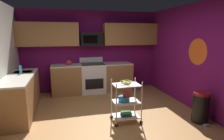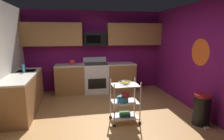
{
  "view_description": "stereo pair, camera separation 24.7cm",
  "coord_description": "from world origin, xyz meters",
  "px_view_note": "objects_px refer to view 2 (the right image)",
  "views": [
    {
      "loc": [
        -0.89,
        -3.73,
        1.88
      ],
      "look_at": [
        0.18,
        0.36,
        1.05
      ],
      "focal_mm": 29.96,
      "sensor_mm": 36.0,
      "label": 1
    },
    {
      "loc": [
        -0.64,
        -3.78,
        1.88
      ],
      "look_at": [
        0.18,
        0.36,
        1.05
      ],
      "focal_mm": 29.96,
      "sensor_mm": 36.0,
      "label": 2
    }
  ],
  "objects_px": {
    "rolling_cart": "(125,102)",
    "kettle": "(72,62)",
    "dish_soap_bottle": "(24,69)",
    "fruit_bowl": "(125,82)",
    "book_stack": "(125,114)",
    "microwave": "(95,39)",
    "mixing_bowl_small": "(126,95)",
    "trash_can": "(202,109)",
    "oven_range": "(96,77)",
    "mixing_bowl_large": "(123,99)"
  },
  "relations": [
    {
      "from": "rolling_cart",
      "to": "fruit_bowl",
      "type": "xyz_separation_m",
      "value": [
        -0.0,
        0.0,
        0.42
      ]
    },
    {
      "from": "microwave",
      "to": "oven_range",
      "type": "bearing_deg",
      "value": -89.74
    },
    {
      "from": "rolling_cart",
      "to": "fruit_bowl",
      "type": "bearing_deg",
      "value": 180.0
    },
    {
      "from": "mixing_bowl_small",
      "to": "oven_range",
      "type": "bearing_deg",
      "value": 99.28
    },
    {
      "from": "rolling_cart",
      "to": "dish_soap_bottle",
      "type": "relative_size",
      "value": 4.57
    },
    {
      "from": "rolling_cart",
      "to": "kettle",
      "type": "distance_m",
      "value": 2.56
    },
    {
      "from": "microwave",
      "to": "book_stack",
      "type": "bearing_deg",
      "value": -81.17
    },
    {
      "from": "fruit_bowl",
      "to": "mixing_bowl_small",
      "type": "xyz_separation_m",
      "value": [
        0.01,
        -0.02,
        -0.26
      ]
    },
    {
      "from": "microwave",
      "to": "mixing_bowl_small",
      "type": "distance_m",
      "value": 2.64
    },
    {
      "from": "rolling_cart",
      "to": "mixing_bowl_small",
      "type": "relative_size",
      "value": 5.03
    },
    {
      "from": "fruit_bowl",
      "to": "mixing_bowl_small",
      "type": "bearing_deg",
      "value": -74.59
    },
    {
      "from": "fruit_bowl",
      "to": "mixing_bowl_large",
      "type": "bearing_deg",
      "value": -180.0
    },
    {
      "from": "oven_range",
      "to": "dish_soap_bottle",
      "type": "height_order",
      "value": "dish_soap_bottle"
    },
    {
      "from": "kettle",
      "to": "dish_soap_bottle",
      "type": "xyz_separation_m",
      "value": [
        -1.17,
        -1.0,
        0.02
      ]
    },
    {
      "from": "rolling_cart",
      "to": "dish_soap_bottle",
      "type": "xyz_separation_m",
      "value": [
        -2.26,
        1.25,
        0.57
      ]
    },
    {
      "from": "dish_soap_bottle",
      "to": "fruit_bowl",
      "type": "bearing_deg",
      "value": -28.91
    },
    {
      "from": "microwave",
      "to": "mixing_bowl_large",
      "type": "xyz_separation_m",
      "value": [
        0.32,
        -2.36,
        -1.18
      ]
    },
    {
      "from": "trash_can",
      "to": "rolling_cart",
      "type": "bearing_deg",
      "value": 164.77
    },
    {
      "from": "book_stack",
      "to": "microwave",
      "type": "bearing_deg",
      "value": 98.83
    },
    {
      "from": "microwave",
      "to": "fruit_bowl",
      "type": "xyz_separation_m",
      "value": [
        0.37,
        -2.36,
        -0.82
      ]
    },
    {
      "from": "kettle",
      "to": "trash_can",
      "type": "bearing_deg",
      "value": -45.39
    },
    {
      "from": "dish_soap_bottle",
      "to": "mixing_bowl_large",
      "type": "bearing_deg",
      "value": -29.44
    },
    {
      "from": "oven_range",
      "to": "kettle",
      "type": "bearing_deg",
      "value": -179.7
    },
    {
      "from": "rolling_cart",
      "to": "kettle",
      "type": "height_order",
      "value": "kettle"
    },
    {
      "from": "dish_soap_bottle",
      "to": "mixing_bowl_small",
      "type": "bearing_deg",
      "value": -29.25
    },
    {
      "from": "book_stack",
      "to": "rolling_cart",
      "type": "bearing_deg",
      "value": 153.43
    },
    {
      "from": "oven_range",
      "to": "book_stack",
      "type": "distance_m",
      "value": 2.3
    },
    {
      "from": "mixing_bowl_small",
      "to": "kettle",
      "type": "bearing_deg",
      "value": 115.83
    },
    {
      "from": "rolling_cart",
      "to": "fruit_bowl",
      "type": "distance_m",
      "value": 0.42
    },
    {
      "from": "microwave",
      "to": "fruit_bowl",
      "type": "relative_size",
      "value": 2.57
    },
    {
      "from": "microwave",
      "to": "rolling_cart",
      "type": "distance_m",
      "value": 2.69
    },
    {
      "from": "mixing_bowl_large",
      "to": "kettle",
      "type": "xyz_separation_m",
      "value": [
        -1.04,
        2.25,
        0.48
      ]
    },
    {
      "from": "microwave",
      "to": "rolling_cart",
      "type": "relative_size",
      "value": 0.77
    },
    {
      "from": "mixing_bowl_small",
      "to": "dish_soap_bottle",
      "type": "distance_m",
      "value": 2.63
    },
    {
      "from": "oven_range",
      "to": "book_stack",
      "type": "xyz_separation_m",
      "value": [
        0.37,
        -2.25,
        -0.31
      ]
    },
    {
      "from": "mixing_bowl_small",
      "to": "kettle",
      "type": "xyz_separation_m",
      "value": [
        -1.1,
        2.27,
        0.38
      ]
    },
    {
      "from": "kettle",
      "to": "book_stack",
      "type": "bearing_deg",
      "value": -64.08
    },
    {
      "from": "mixing_bowl_large",
      "to": "trash_can",
      "type": "bearing_deg",
      "value": -14.79
    },
    {
      "from": "fruit_bowl",
      "to": "kettle",
      "type": "height_order",
      "value": "kettle"
    },
    {
      "from": "kettle",
      "to": "mixing_bowl_small",
      "type": "bearing_deg",
      "value": -64.17
    },
    {
      "from": "oven_range",
      "to": "microwave",
      "type": "distance_m",
      "value": 1.23
    },
    {
      "from": "mixing_bowl_large",
      "to": "dish_soap_bottle",
      "type": "relative_size",
      "value": 1.26
    },
    {
      "from": "oven_range",
      "to": "trash_can",
      "type": "relative_size",
      "value": 1.67
    },
    {
      "from": "book_stack",
      "to": "kettle",
      "type": "bearing_deg",
      "value": 115.92
    },
    {
      "from": "dish_soap_bottle",
      "to": "oven_range",
      "type": "bearing_deg",
      "value": 27.82
    },
    {
      "from": "book_stack",
      "to": "trash_can",
      "type": "height_order",
      "value": "trash_can"
    },
    {
      "from": "oven_range",
      "to": "fruit_bowl",
      "type": "bearing_deg",
      "value": -80.78
    },
    {
      "from": "fruit_bowl",
      "to": "trash_can",
      "type": "distance_m",
      "value": 1.69
    },
    {
      "from": "oven_range",
      "to": "kettle",
      "type": "height_order",
      "value": "kettle"
    },
    {
      "from": "kettle",
      "to": "trash_can",
      "type": "height_order",
      "value": "kettle"
    }
  ]
}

